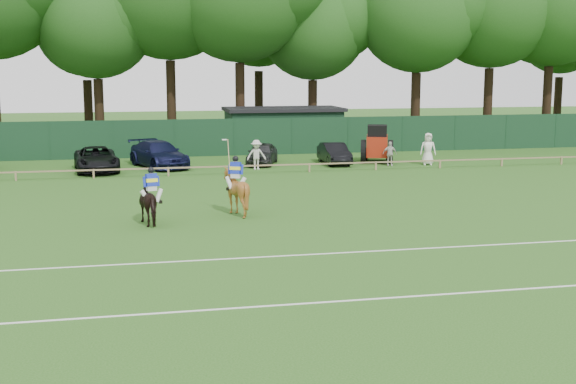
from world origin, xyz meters
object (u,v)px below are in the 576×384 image
object	(u,v)px
estate_black	(334,154)
spectator_right	(428,149)
sedan_navy	(159,154)
spectator_mid	(390,154)
suv_black	(96,159)
horse_dark	(152,203)
hatch_grey	(262,154)
spectator_left	(256,155)
horse_chestnut	(236,191)
tractor	(377,145)
utility_shed	(283,128)

from	to	relation	value
estate_black	spectator_right	distance (m)	5.73
sedan_navy	spectator_right	distance (m)	16.35
estate_black	spectator_mid	bearing A→B (deg)	-26.21
suv_black	sedan_navy	bearing A→B (deg)	11.76
horse_dark	estate_black	bearing A→B (deg)	-140.51
hatch_grey	spectator_left	world-z (taller)	spectator_left
horse_chestnut	estate_black	size ratio (longest dim) A/B	0.48
tractor	suv_black	bearing A→B (deg)	-159.28
estate_black	spectator_right	size ratio (longest dim) A/B	2.00
suv_black	utility_shed	size ratio (longest dim) A/B	0.61
tractor	sedan_navy	bearing A→B (deg)	-163.54
spectator_left	spectator_right	world-z (taller)	spectator_right
estate_black	sedan_navy	bearing A→B (deg)	177.33
horse_chestnut	spectator_right	world-z (taller)	spectator_right
sedan_navy	horse_dark	bearing A→B (deg)	-113.85
horse_dark	spectator_mid	bearing A→B (deg)	-149.90
sedan_navy	estate_black	distance (m)	10.72
horse_dark	utility_shed	xyz separation A→B (m)	(10.40, 24.98, 0.72)
hatch_grey	estate_black	world-z (taller)	hatch_grey
tractor	spectator_right	bearing A→B (deg)	-15.29
tractor	horse_dark	bearing A→B (deg)	-112.76
suv_black	tractor	distance (m)	17.12
spectator_right	horse_chestnut	bearing A→B (deg)	-121.15
horse_dark	hatch_grey	distance (m)	18.46
spectator_mid	utility_shed	size ratio (longest dim) A/B	0.18
horse_dark	spectator_right	world-z (taller)	spectator_right
horse_chestnut	spectator_right	bearing A→B (deg)	-110.58
sedan_navy	estate_black	world-z (taller)	sedan_navy
horse_chestnut	hatch_grey	size ratio (longest dim) A/B	0.48
horse_dark	tractor	size ratio (longest dim) A/B	0.59
horse_chestnut	spectator_left	bearing A→B (deg)	-77.80
horse_dark	estate_black	size ratio (longest dim) A/B	0.49
sedan_navy	estate_black	bearing A→B (deg)	-24.23
estate_black	spectator_right	world-z (taller)	spectator_right
hatch_grey	estate_black	size ratio (longest dim) A/B	1.00
hatch_grey	suv_black	bearing A→B (deg)	-154.34
sedan_navy	utility_shed	bearing A→B (deg)	20.65
horse_dark	hatch_grey	bearing A→B (deg)	-127.99
horse_dark	tractor	bearing A→B (deg)	-146.23
horse_chestnut	suv_black	distance (m)	15.74
horse_chestnut	hatch_grey	bearing A→B (deg)	-78.51
suv_black	estate_black	size ratio (longest dim) A/B	1.29
sedan_navy	estate_black	size ratio (longest dim) A/B	1.36
horse_dark	suv_black	distance (m)	16.03
horse_chestnut	sedan_navy	xyz separation A→B (m)	(-2.34, 15.69, -0.17)
hatch_grey	spectator_left	distance (m)	2.40
spectator_left	tractor	bearing A→B (deg)	13.82
horse_chestnut	sedan_navy	distance (m)	15.86
horse_chestnut	tractor	xyz separation A→B (m)	(11.17, 15.08, 0.17)
horse_chestnut	suv_black	xyz separation A→B (m)	(-5.94, 14.57, -0.24)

